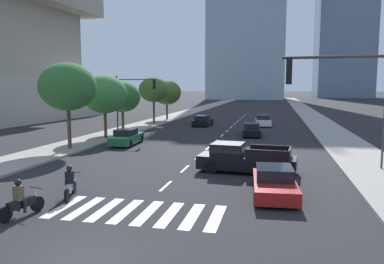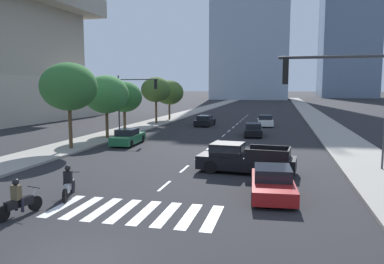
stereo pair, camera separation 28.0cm
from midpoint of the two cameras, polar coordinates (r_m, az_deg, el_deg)
ground_plane at (r=11.53m, az=-16.99°, el=-18.63°), size 800.00×800.00×0.00m
sidewalk_east at (r=39.65m, az=21.42°, el=-0.60°), size 4.00×260.00×0.15m
sidewalk_west at (r=42.55m, az=-9.62°, el=0.26°), size 4.00×260.00×0.15m
crosswalk_near at (r=15.31m, az=-8.25°, el=-11.86°), size 6.75×2.95×0.01m
lane_divider_center at (r=42.11m, az=5.81°, el=0.16°), size 0.14×50.00×0.01m
motorcycle_lead at (r=15.85m, az=-24.37°, el=-9.57°), size 0.83×2.02×1.49m
motorcycle_trailing at (r=17.68m, az=-17.78°, el=-7.61°), size 1.03×2.13×1.49m
pickup_truck at (r=21.82m, az=7.88°, el=-4.00°), size 5.68×2.39×1.67m
sedan_red_0 at (r=17.57m, az=12.59°, el=-7.52°), size 2.16×4.63×1.28m
sedan_black_1 at (r=47.32m, az=2.15°, el=1.67°), size 2.05×4.47×1.34m
sedan_black_2 at (r=38.32m, az=9.49°, el=0.31°), size 2.07×4.91×1.26m
sedan_white_3 at (r=48.10m, az=11.21°, el=1.64°), size 2.19×4.63×1.37m
sedan_green_4 at (r=32.38m, az=-9.46°, el=-0.80°), size 1.93×4.54×1.38m
traffic_signal_near at (r=13.76m, az=26.12°, el=3.98°), size 5.08×0.28×6.14m
traffic_signal_far at (r=36.89m, az=-8.72°, el=5.62°), size 4.36×0.28×5.85m
street_tree_nearest at (r=30.36m, az=-17.95°, el=6.55°), size 4.31×4.31×6.60m
street_tree_second at (r=35.94m, az=-12.68°, el=5.58°), size 4.17×4.17×5.83m
street_tree_third at (r=39.68m, az=-10.06°, el=5.26°), size 3.72×3.72×5.30m
street_tree_fourth at (r=49.26m, az=-5.34°, el=6.42°), size 3.83×3.83×6.02m
street_tree_fifth at (r=55.03m, az=-3.32°, el=6.00°), size 4.15×4.15×5.69m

